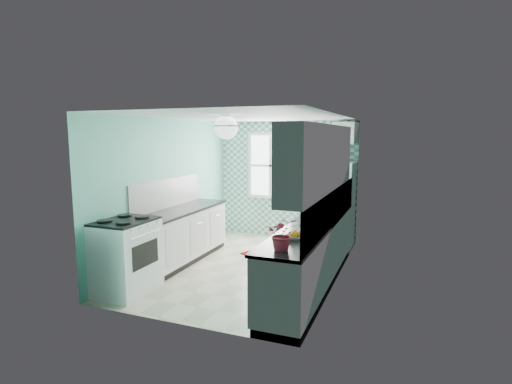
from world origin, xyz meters
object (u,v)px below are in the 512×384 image
at_px(fridge, 334,204).
at_px(potted_plant, 283,234).
at_px(sink, 328,211).
at_px(stove, 126,255).
at_px(fruit_bowl, 295,237).
at_px(microwave, 335,155).
at_px(ceiling_light, 226,127).

bearing_deg(fridge, potted_plant, -92.09).
xyz_separation_m(sink, potted_plant, (-0.00, -2.56, 0.19)).
bearing_deg(stove, potted_plant, -8.10).
distance_m(sink, fruit_bowl, 2.05).
bearing_deg(microwave, stove, 55.28).
distance_m(ceiling_light, microwave, 2.85).
bearing_deg(ceiling_light, potted_plant, -42.39).
height_order(stove, sink, sink).
bearing_deg(sink, potted_plant, -90.04).
xyz_separation_m(fridge, fruit_bowl, (0.09, -3.17, 0.12)).
height_order(ceiling_light, fridge, ceiling_light).
bearing_deg(potted_plant, fruit_bowl, 90.00).
height_order(ceiling_light, stove, ceiling_light).
xyz_separation_m(fridge, potted_plant, (0.09, -3.68, 0.28)).
relative_size(sink, microwave, 1.10).
bearing_deg(ceiling_light, microwave, 66.75).
relative_size(stove, fruit_bowl, 4.44).
height_order(ceiling_light, microwave, ceiling_light).
xyz_separation_m(ceiling_light, sink, (1.20, 1.46, -1.39)).
height_order(ceiling_light, fruit_bowl, ceiling_light).
distance_m(fridge, potted_plant, 3.69).
relative_size(stove, microwave, 2.12).
bearing_deg(ceiling_light, sink, 50.51).
relative_size(ceiling_light, potted_plant, 0.93).
bearing_deg(potted_plant, ceiling_light, 137.61).
relative_size(ceiling_light, stove, 0.34).
relative_size(fridge, stove, 1.65).
distance_m(ceiling_light, potted_plant, 2.02).
bearing_deg(stove, sink, 42.03).
bearing_deg(fruit_bowl, fridge, 91.63).
relative_size(ceiling_light, sink, 0.66).
xyz_separation_m(sink, microwave, (-0.09, 1.12, 0.90)).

